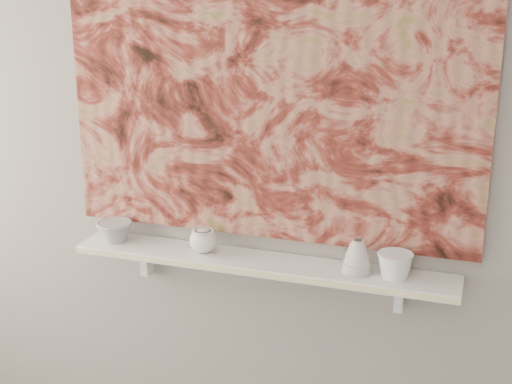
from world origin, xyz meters
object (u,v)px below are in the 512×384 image
at_px(painting, 268,86).
at_px(bowl_grey, 115,231).
at_px(bell_vessel, 357,256).
at_px(cup_cream, 203,241).
at_px(bowl_white, 395,265).
at_px(shelf, 261,263).

relative_size(painting, bowl_grey, 10.88).
height_order(bowl_grey, bell_vessel, bell_vessel).
distance_m(painting, cup_cream, 0.61).
height_order(bell_vessel, bowl_white, bell_vessel).
distance_m(cup_cream, bowl_white, 0.70).
xyz_separation_m(shelf, bell_vessel, (0.35, 0.00, 0.07)).
bearing_deg(bowl_grey, shelf, 0.00).
bearing_deg(bell_vessel, painting, 166.93).
bearing_deg(cup_cream, painting, 20.03).
relative_size(painting, cup_cream, 14.97).
bearing_deg(bowl_white, bell_vessel, 180.00).
relative_size(bowl_grey, bowl_white, 1.14).
bearing_deg(shelf, bowl_white, 0.00).
bearing_deg(painting, bell_vessel, -13.07).
distance_m(bowl_grey, bowl_white, 1.06).
xyz_separation_m(cup_cream, bell_vessel, (0.57, 0.00, 0.01)).
xyz_separation_m(painting, bowl_white, (0.48, -0.08, -0.57)).
xyz_separation_m(bowl_grey, cup_cream, (0.37, 0.00, 0.01)).
distance_m(shelf, painting, 0.63).
distance_m(shelf, bowl_grey, 0.59).
relative_size(shelf, cup_cream, 13.97).
distance_m(shelf, bowl_white, 0.48).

